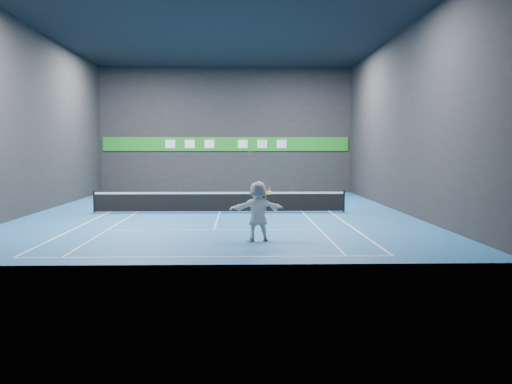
{
  "coord_description": "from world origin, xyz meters",
  "views": [
    {
      "loc": [
        1.04,
        -28.22,
        3.1
      ],
      "look_at": [
        1.62,
        -6.76,
        1.5
      ],
      "focal_mm": 40.0,
      "sensor_mm": 36.0,
      "label": 1
    }
  ],
  "objects_px": {
    "tennis_racket": "(266,190)",
    "tennis_net": "(220,201)",
    "player": "(258,211)",
    "tennis_ball": "(250,152)"
  },
  "relations": [
    {
      "from": "player",
      "to": "tennis_net",
      "type": "height_order",
      "value": "player"
    },
    {
      "from": "tennis_ball",
      "to": "tennis_racket",
      "type": "bearing_deg",
      "value": 1.8
    },
    {
      "from": "tennis_net",
      "to": "tennis_ball",
      "type": "bearing_deg",
      "value": -81.46
    },
    {
      "from": "tennis_racket",
      "to": "tennis_net",
      "type": "bearing_deg",
      "value": 101.98
    },
    {
      "from": "tennis_net",
      "to": "tennis_racket",
      "type": "height_order",
      "value": "tennis_racket"
    },
    {
      "from": "tennis_ball",
      "to": "tennis_net",
      "type": "distance_m",
      "value": 9.42
    },
    {
      "from": "player",
      "to": "tennis_ball",
      "type": "height_order",
      "value": "tennis_ball"
    },
    {
      "from": "player",
      "to": "tennis_net",
      "type": "distance_m",
      "value": 9.18
    },
    {
      "from": "tennis_ball",
      "to": "tennis_net",
      "type": "relative_size",
      "value": 0.01
    },
    {
      "from": "player",
      "to": "tennis_ball",
      "type": "bearing_deg",
      "value": -20.25
    }
  ]
}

